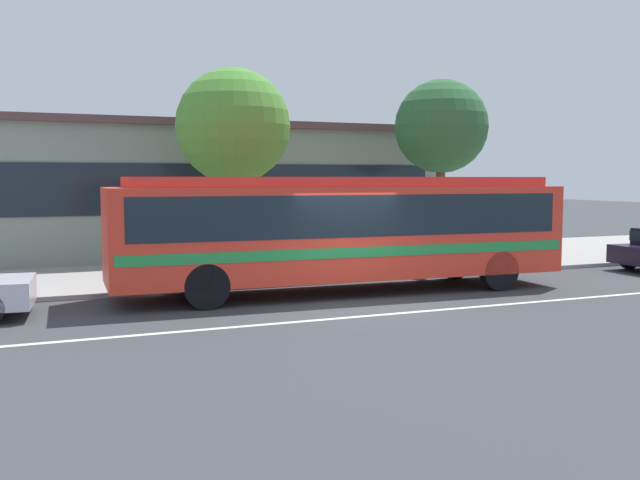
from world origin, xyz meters
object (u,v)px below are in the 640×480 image
Objects in this scene: pedestrian_walking_along_curb at (197,243)px; street_tree_near_stop at (233,127)px; transit_bus at (343,226)px; bus_stop_sign at (441,218)px; street_tree_mid_block at (441,127)px; pedestrian_waiting_near_sign at (448,236)px.

street_tree_near_stop is at bearing 43.15° from pedestrian_walking_along_curb.
pedestrian_walking_along_curb is at bearing 133.81° from transit_bus.
pedestrian_walking_along_curb is (-2.96, 3.08, -0.58)m from transit_bus.
bus_stop_sign is 6.65m from street_tree_near_stop.
street_tree_mid_block is at bearing 8.58° from pedestrian_walking_along_curb.
transit_bus is 4.91m from pedestrian_waiting_near_sign.
pedestrian_walking_along_curb is 0.28× the size of street_tree_near_stop.
street_tree_near_stop reaches higher than pedestrian_waiting_near_sign.
transit_bus is 4.70× the size of bus_stop_sign.
street_tree_near_stop is 0.99× the size of street_tree_mid_block.
pedestrian_waiting_near_sign is 7.43m from pedestrian_walking_along_curb.
transit_bus is 6.91× the size of pedestrian_walking_along_curb.
transit_bus is at bearing -156.15° from bus_stop_sign.
pedestrian_waiting_near_sign is 7.16m from street_tree_near_stop.
pedestrian_waiting_near_sign is 1.02× the size of pedestrian_walking_along_curb.
street_tree_mid_block reaches higher than pedestrian_walking_along_curb.
bus_stop_sign is at bearing -121.45° from street_tree_mid_block.
pedestrian_walking_along_curb is at bearing 172.34° from pedestrian_waiting_near_sign.
street_tree_mid_block is at bearing -0.38° from street_tree_near_stop.
pedestrian_walking_along_curb is at bearing -136.85° from street_tree_near_stop.
street_tree_mid_block is (1.14, 2.27, 3.41)m from pedestrian_waiting_near_sign.
bus_stop_sign is at bearing -11.02° from pedestrian_walking_along_curb.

